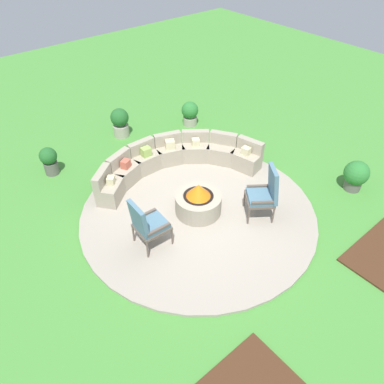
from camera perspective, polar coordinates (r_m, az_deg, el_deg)
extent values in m
plane|color=#478C38|center=(7.71, 0.96, -3.30)|extent=(24.00, 24.00, 0.00)
cylinder|color=#9E9384|center=(7.69, 0.96, -3.13)|extent=(4.87, 4.87, 0.06)
cylinder|color=#9E937F|center=(7.53, 0.98, -1.80)|extent=(0.95, 0.95, 0.42)
cylinder|color=black|center=(7.41, 0.99, -0.75)|extent=(0.62, 0.62, 0.06)
cone|color=orange|center=(7.30, 1.01, 0.26)|extent=(0.50, 0.50, 0.28)
cube|color=#9E937F|center=(8.81, 8.37, 4.82)|extent=(0.58, 0.74, 0.43)
cube|color=#9E937F|center=(8.73, 9.07, 7.18)|extent=(0.30, 0.67, 0.29)
cube|color=#9E937F|center=(8.99, 4.58, 5.93)|extent=(0.73, 0.79, 0.43)
cube|color=#9E937F|center=(8.92, 4.93, 8.33)|extent=(0.48, 0.64, 0.29)
cube|color=#9E937F|center=(9.04, 0.55, 6.27)|extent=(0.79, 0.76, 0.43)
cube|color=#9E937F|center=(8.97, 0.53, 8.69)|extent=(0.61, 0.53, 0.29)
cube|color=#9E937F|center=(8.96, -3.46, 5.84)|extent=(0.76, 0.64, 0.43)
cube|color=#9E937F|center=(8.88, -3.84, 8.24)|extent=(0.67, 0.37, 0.29)
cube|color=#9E937F|center=(8.75, -7.17, 4.64)|extent=(0.65, 0.45, 0.43)
cube|color=#9E937F|center=(8.65, -7.90, 6.99)|extent=(0.65, 0.16, 0.29)
cube|color=#9E937F|center=(8.42, -10.29, 2.71)|extent=(0.76, 0.64, 0.43)
cube|color=#9E937F|center=(8.30, -11.35, 4.98)|extent=(0.67, 0.36, 0.29)
cube|color=#9E937F|center=(8.02, -12.51, 0.14)|extent=(0.79, 0.76, 0.43)
cube|color=#9E937F|center=(7.85, -13.85, 2.29)|extent=(0.61, 0.53, 0.29)
cube|color=beige|center=(8.74, -3.44, 7.40)|extent=(0.27, 0.26, 0.21)
cube|color=#BC5B47|center=(8.22, -10.26, 4.31)|extent=(0.24, 0.23, 0.19)
cube|color=beige|center=(8.61, 8.39, 6.33)|extent=(0.18, 0.21, 0.18)
cube|color=beige|center=(8.83, 0.57, 7.73)|extent=(0.23, 0.22, 0.18)
cube|color=#93B756|center=(8.53, -7.15, 6.23)|extent=(0.22, 0.19, 0.21)
cube|color=beige|center=(7.81, -12.47, 1.77)|extent=(0.22, 0.22, 0.17)
cylinder|color=brown|center=(7.20, -5.38, -4.59)|extent=(0.04, 0.04, 0.38)
cylinder|color=brown|center=(6.90, -3.10, -6.93)|extent=(0.04, 0.04, 0.38)
cylinder|color=brown|center=(7.03, -9.08, -6.41)|extent=(0.04, 0.04, 0.38)
cylinder|color=brown|center=(6.72, -6.93, -8.91)|extent=(0.04, 0.04, 0.38)
cube|color=brown|center=(6.80, -6.25, -5.43)|extent=(0.60, 0.57, 0.05)
cube|color=slate|center=(6.75, -6.29, -5.01)|extent=(0.55, 0.52, 0.09)
cube|color=slate|center=(6.49, -8.31, -4.23)|extent=(0.16, 0.50, 0.64)
cube|color=brown|center=(6.86, -7.39, -3.49)|extent=(0.49, 0.08, 0.04)
cube|color=brown|center=(6.56, -5.21, -5.79)|extent=(0.49, 0.08, 0.04)
cylinder|color=brown|center=(7.36, 8.77, -3.79)|extent=(0.04, 0.04, 0.38)
cylinder|color=brown|center=(7.74, 8.11, -1.09)|extent=(0.04, 0.04, 0.38)
cylinder|color=brown|center=(7.47, 12.49, -3.60)|extent=(0.04, 0.04, 0.38)
cylinder|color=brown|center=(7.84, 11.65, -0.96)|extent=(0.04, 0.04, 0.38)
cube|color=brown|center=(7.46, 10.45, -1.10)|extent=(0.76, 0.77, 0.05)
cube|color=slate|center=(7.41, 10.51, -0.69)|extent=(0.70, 0.71, 0.09)
cube|color=slate|center=(7.27, 12.51, 1.20)|extent=(0.40, 0.55, 0.74)
cube|color=brown|center=(7.18, 10.96, -1.61)|extent=(0.39, 0.31, 0.04)
cube|color=brown|center=(7.56, 10.20, 0.92)|extent=(0.39, 0.31, 0.04)
cylinder|color=#605B56|center=(9.31, -20.97, 3.55)|extent=(0.32, 0.32, 0.31)
sphere|color=#236028|center=(9.13, -21.46, 5.23)|extent=(0.40, 0.40, 0.40)
cylinder|color=#A89E8E|center=(10.68, -0.32, 11.00)|extent=(0.39, 0.39, 0.24)
sphere|color=#2D7A33|center=(10.52, -0.32, 12.59)|extent=(0.47, 0.47, 0.47)
sphere|color=yellow|center=(10.51, -0.07, 13.16)|extent=(0.18, 0.18, 0.18)
cylinder|color=#A89E8E|center=(10.32, -10.92, 9.39)|extent=(0.42, 0.42, 0.31)
sphere|color=#236028|center=(10.13, -11.19, 11.29)|extent=(0.48, 0.48, 0.48)
sphere|color=yellow|center=(10.11, -10.96, 11.93)|extent=(0.19, 0.19, 0.19)
cylinder|color=#605B56|center=(9.01, 23.66, 1.09)|extent=(0.37, 0.37, 0.23)
sphere|color=#2D7A33|center=(8.83, 24.20, 2.71)|extent=(0.55, 0.55, 0.55)
sphere|color=yellow|center=(8.82, 24.54, 3.32)|extent=(0.17, 0.17, 0.17)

